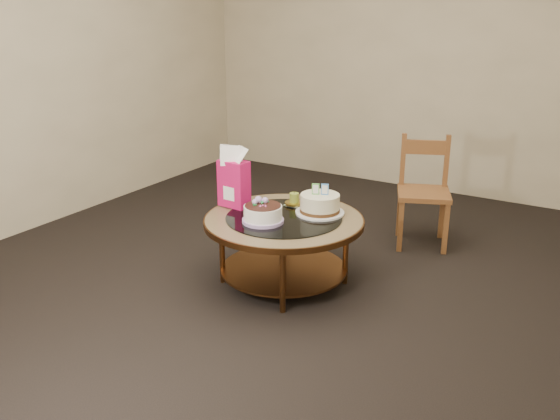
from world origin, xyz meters
The scene contains 8 objects.
ground centered at (0.00, 0.00, 0.00)m, with size 5.00×5.00×0.00m, color black.
room_walls centered at (0.00, 0.00, 1.54)m, with size 4.52×5.02×2.61m.
coffee_table centered at (0.00, 0.00, 0.38)m, with size 1.02×1.02×0.46m.
decorated_cake centered at (-0.07, -0.14, 0.51)m, with size 0.26×0.26×0.15m.
cream_cake centered at (0.16, 0.18, 0.52)m, with size 0.31×0.31×0.20m.
gift_bag centered at (-0.39, 0.02, 0.66)m, with size 0.21×0.16×0.40m.
pillar_candle centered at (-0.06, 0.24, 0.49)m, with size 0.13×0.13×0.09m.
dining_chair centered at (0.53, 1.14, 0.41)m, with size 0.49×0.49×0.81m.
Camera 1 is at (1.91, -3.19, 1.80)m, focal length 40.00 mm.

